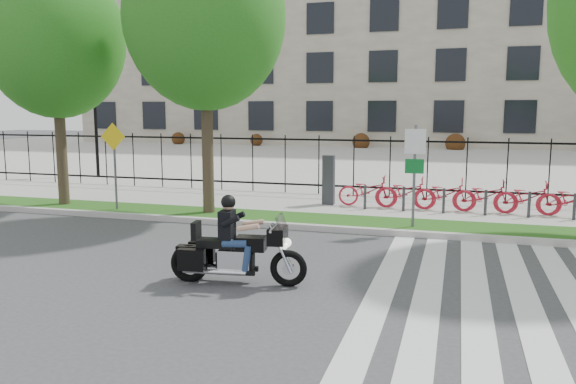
# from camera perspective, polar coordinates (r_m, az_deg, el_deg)

# --- Properties ---
(ground) EXTENTS (120.00, 120.00, 0.00)m
(ground) POSITION_cam_1_polar(r_m,az_deg,el_deg) (10.32, -2.72, -8.60)
(ground) COLOR #3B3B3E
(ground) RESTS_ON ground
(curb) EXTENTS (60.00, 0.20, 0.15)m
(curb) POSITION_cam_1_polar(r_m,az_deg,el_deg) (14.11, 2.90, -3.65)
(curb) COLOR #AFACA5
(curb) RESTS_ON ground
(grass_verge) EXTENTS (60.00, 1.50, 0.15)m
(grass_verge) POSITION_cam_1_polar(r_m,az_deg,el_deg) (14.92, 3.69, -3.00)
(grass_verge) COLOR #185314
(grass_verge) RESTS_ON ground
(sidewalk) EXTENTS (60.00, 3.50, 0.15)m
(sidewalk) POSITION_cam_1_polar(r_m,az_deg,el_deg) (17.32, 5.59, -1.43)
(sidewalk) COLOR #A4A099
(sidewalk) RESTS_ON ground
(plaza) EXTENTS (80.00, 34.00, 0.10)m
(plaza) POSITION_cam_1_polar(r_m,az_deg,el_deg) (34.58, 11.36, 3.30)
(plaza) COLOR #A4A099
(plaza) RESTS_ON ground
(crosswalk_stripes) EXTENTS (5.70, 8.00, 0.01)m
(crosswalk_stripes) POSITION_cam_1_polar(r_m,az_deg,el_deg) (9.88, 25.15, -10.16)
(crosswalk_stripes) COLOR silver
(crosswalk_stripes) RESTS_ON ground
(iron_fence) EXTENTS (30.00, 0.06, 2.00)m
(iron_fence) POSITION_cam_1_polar(r_m,az_deg,el_deg) (18.88, 6.69, 2.66)
(iron_fence) COLOR black
(iron_fence) RESTS_ON sidewalk
(office_building) EXTENTS (60.00, 21.90, 20.15)m
(office_building) POSITION_cam_1_polar(r_m,az_deg,el_deg) (54.75, 13.82, 15.44)
(office_building) COLOR gray
(office_building) RESTS_ON ground
(lamp_post_left) EXTENTS (1.06, 0.70, 4.25)m
(lamp_post_left) POSITION_cam_1_polar(r_m,az_deg,el_deg) (26.24, -19.03, 8.35)
(lamp_post_left) COLOR black
(lamp_post_left) RESTS_ON ground
(street_tree_0) EXTENTS (4.08, 4.08, 7.28)m
(street_tree_0) POSITION_cam_1_polar(r_m,az_deg,el_deg) (18.43, -22.60, 14.17)
(street_tree_0) COLOR #35281D
(street_tree_0) RESTS_ON grass_verge
(street_tree_1) EXTENTS (4.37, 4.37, 7.85)m
(street_tree_1) POSITION_cam_1_polar(r_m,az_deg,el_deg) (15.92, -8.44, 17.17)
(street_tree_1) COLOR #35281D
(street_tree_1) RESTS_ON grass_verge
(bike_share_station) EXTENTS (7.76, 0.85, 1.50)m
(bike_share_station) POSITION_cam_1_polar(r_m,az_deg,el_deg) (16.66, 17.21, -0.26)
(bike_share_station) COLOR #2D2D33
(bike_share_station) RESTS_ON sidewalk
(sign_pole_regulatory) EXTENTS (0.50, 0.09, 2.50)m
(sign_pole_regulatory) POSITION_cam_1_polar(r_m,az_deg,el_deg) (13.96, 12.74, 2.94)
(sign_pole_regulatory) COLOR #59595B
(sign_pole_regulatory) RESTS_ON grass_verge
(sign_pole_warning) EXTENTS (0.78, 0.09, 2.49)m
(sign_pole_warning) POSITION_cam_1_polar(r_m,az_deg,el_deg) (16.82, -17.24, 3.67)
(sign_pole_warning) COLOR #59595B
(sign_pole_warning) RESTS_ON grass_verge
(motorcycle_rider) EXTENTS (2.44, 0.83, 1.89)m
(motorcycle_rider) POSITION_cam_1_polar(r_m,az_deg,el_deg) (9.80, -5.24, -5.74)
(motorcycle_rider) COLOR black
(motorcycle_rider) RESTS_ON ground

